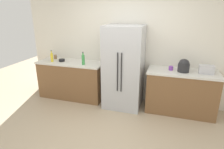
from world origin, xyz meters
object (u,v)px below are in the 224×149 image
at_px(refrigerator, 124,68).
at_px(toaster, 206,69).
at_px(bottle_a, 83,60).
at_px(bottle_b, 52,57).
at_px(cup_a, 171,68).
at_px(cup_b, 55,57).
at_px(rice_cooker, 184,66).
at_px(bowl_a, 62,60).

distance_m(refrigerator, toaster, 1.66).
distance_m(bottle_a, bottle_b, 0.84).
height_order(bottle_b, cup_a, bottle_b).
distance_m(toaster, bottle_b, 3.43).
relative_size(toaster, bottle_b, 0.98).
height_order(toaster, cup_b, toaster).
relative_size(rice_cooker, bottle_a, 0.91).
distance_m(toaster, bowl_a, 3.22).
height_order(cup_a, bowl_a, cup_a).
bearing_deg(bottle_a, cup_a, 4.86).
bearing_deg(bowl_a, bottle_b, -156.64).
bearing_deg(rice_cooker, bottle_a, -176.76).
distance_m(cup_a, cup_b, 2.85).
distance_m(refrigerator, bottle_b, 1.77).
relative_size(bottle_b, cup_b, 2.91).
xyz_separation_m(rice_cooker, bowl_a, (-2.79, -0.02, -0.10)).
bearing_deg(cup_a, rice_cooker, -9.51).
xyz_separation_m(cup_b, bowl_a, (0.30, -0.18, -0.02)).
bearing_deg(toaster, rice_cooker, -177.36).
relative_size(bottle_a, bowl_a, 2.05).
distance_m(refrigerator, cup_b, 1.87).
xyz_separation_m(cup_a, bowl_a, (-2.55, -0.06, -0.01)).
distance_m(refrigerator, rice_cooker, 1.24).
relative_size(toaster, bottle_a, 0.93).
xyz_separation_m(rice_cooker, cup_b, (-3.09, 0.17, -0.08)).
bearing_deg(cup_a, cup_b, 177.43).
height_order(refrigerator, bowl_a, refrigerator).
bearing_deg(bowl_a, cup_a, 1.27).
xyz_separation_m(toaster, cup_a, (-0.67, 0.02, -0.04)).
bearing_deg(toaster, bottle_b, -177.89).
bearing_deg(rice_cooker, bowl_a, -179.67).
height_order(rice_cooker, bowl_a, rice_cooker).
bearing_deg(toaster, bottle_a, -176.86).
bearing_deg(cup_b, toaster, -2.42).
distance_m(rice_cooker, bottle_a, 2.17).
bearing_deg(cup_a, bowl_a, -178.73).
relative_size(refrigerator, cup_b, 18.83).
distance_m(bottle_b, bowl_a, 0.24).
distance_m(refrigerator, bowl_a, 1.56).
bearing_deg(bottle_a, rice_cooker, 3.24).
relative_size(toaster, rice_cooker, 1.02).
relative_size(refrigerator, rice_cooker, 6.75).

